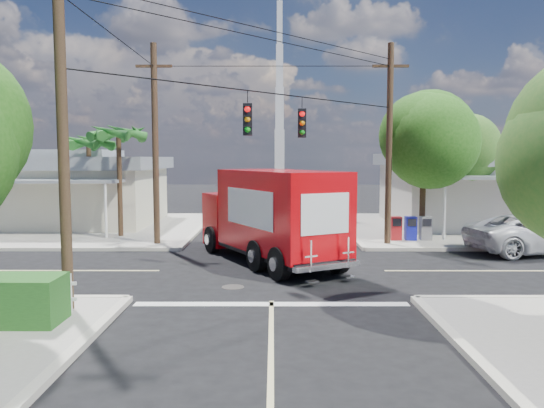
{
  "coord_description": "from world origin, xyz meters",
  "views": [
    {
      "loc": [
        0.04,
        -18.47,
        4.0
      ],
      "look_at": [
        0.0,
        2.0,
        2.2
      ],
      "focal_mm": 35.0,
      "sensor_mm": 36.0,
      "label": 1
    }
  ],
  "objects": [
    {
      "name": "tree_ne_back",
      "position": [
        9.81,
        8.96,
        4.19
      ],
      "size": [
        3.77,
        3.66,
        5.82
      ],
      "color": "#422D1C",
      "rests_on": "sidewalk_ne"
    },
    {
      "name": "radio_tower",
      "position": [
        0.5,
        20.0,
        5.64
      ],
      "size": [
        0.8,
        0.8,
        17.0
      ],
      "color": "silver",
      "rests_on": "ground"
    },
    {
      "name": "building_ne",
      "position": [
        12.5,
        11.97,
        2.32
      ],
      "size": [
        11.8,
        10.2,
        4.5
      ],
      "color": "silver",
      "rests_on": "sidewalk_ne"
    },
    {
      "name": "palm_nw_back",
      "position": [
        -9.5,
        9.0,
        4.67
      ],
      "size": [
        3.01,
        3.08,
        5.19
      ],
      "color": "#422D1C",
      "rests_on": "sidewalk_nw"
    },
    {
      "name": "road_markings",
      "position": [
        0.0,
        -1.47,
        0.01
      ],
      "size": [
        32.0,
        32.0,
        0.01
      ],
      "color": "beige",
      "rests_on": "ground"
    },
    {
      "name": "building_nw",
      "position": [
        -12.0,
        12.46,
        2.22
      ],
      "size": [
        10.8,
        10.2,
        4.3
      ],
      "color": "beige",
      "rests_on": "sidewalk_nw"
    },
    {
      "name": "palm_nw_front",
      "position": [
        -7.5,
        7.5,
        5.04
      ],
      "size": [
        3.01,
        3.08,
        5.59
      ],
      "color": "#422D1C",
      "rests_on": "sidewalk_nw"
    },
    {
      "name": "tree_ne_front",
      "position": [
        7.21,
        6.76,
        4.77
      ],
      "size": [
        4.21,
        4.14,
        6.66
      ],
      "color": "#422D1C",
      "rests_on": "sidewalk_ne"
    },
    {
      "name": "parked_car",
      "position": [
        11.17,
        3.49,
        0.83
      ],
      "size": [
        6.33,
        3.73,
        1.65
      ],
      "primitive_type": "imported",
      "rotation": [
        0.0,
        0.0,
        1.74
      ],
      "color": "silver",
      "rests_on": "ground"
    },
    {
      "name": "vending_boxes",
      "position": [
        6.5,
        6.2,
        0.69
      ],
      "size": [
        1.9,
        0.5,
        1.1
      ],
      "color": "#A31519",
      "rests_on": "sidewalk_ne"
    },
    {
      "name": "delivery_truck",
      "position": [
        -0.05,
        1.48,
        1.79
      ],
      "size": [
        5.95,
        8.3,
        3.53
      ],
      "color": "black",
      "rests_on": "ground"
    },
    {
      "name": "ground",
      "position": [
        0.0,
        0.0,
        0.0
      ],
      "size": [
        120.0,
        120.0,
        0.0
      ],
      "primitive_type": "plane",
      "color": "black",
      "rests_on": "ground"
    },
    {
      "name": "utility_poles",
      "position": [
        -1.58,
        1.6,
        4.67
      ],
      "size": [
        12.0,
        10.68,
        9.0
      ],
      "color": "#473321",
      "rests_on": "ground"
    },
    {
      "name": "sidewalk_nw",
      "position": [
        -10.88,
        10.88,
        0.07
      ],
      "size": [
        14.12,
        14.12,
        0.14
      ],
      "color": "#9E998E",
      "rests_on": "ground"
    },
    {
      "name": "sidewalk_ne",
      "position": [
        10.88,
        10.88,
        0.07
      ],
      "size": [
        14.12,
        14.12,
        0.14
      ],
      "color": "#9E998E",
      "rests_on": "ground"
    }
  ]
}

